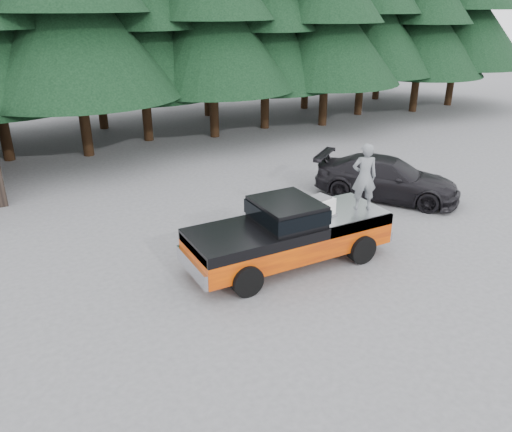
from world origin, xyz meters
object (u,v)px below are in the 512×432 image
air_compressor (319,208)px  man_on_bed (364,177)px  parked_car (387,178)px  pickup_truck (289,242)px

air_compressor → man_on_bed: 1.61m
air_compressor → parked_car: bearing=17.6°
air_compressor → man_on_bed: bearing=-17.6°
air_compressor → man_on_bed: man_on_bed is taller
air_compressor → parked_car: 5.94m
man_on_bed → parked_car: 5.02m
pickup_truck → man_on_bed: (2.31, -0.29, 1.65)m
air_compressor → parked_car: air_compressor is taller
pickup_truck → man_on_bed: 2.86m
parked_car → air_compressor: bearing=171.9°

